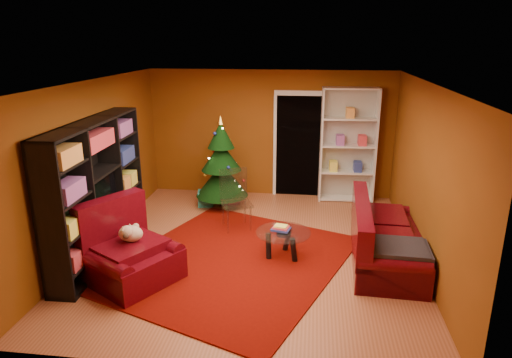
# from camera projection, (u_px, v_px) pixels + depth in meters

# --- Properties ---
(floor) EXTENTS (5.00, 5.50, 0.05)m
(floor) POSITION_uv_depth(u_px,v_px,m) (253.00, 251.00, 7.21)
(floor) COLOR #964E2F
(floor) RESTS_ON ground
(ceiling) EXTENTS (5.00, 5.50, 0.05)m
(ceiling) POSITION_uv_depth(u_px,v_px,m) (252.00, 81.00, 6.42)
(ceiling) COLOR silver
(ceiling) RESTS_ON wall_back
(wall_back) EXTENTS (5.00, 0.05, 2.60)m
(wall_back) POSITION_uv_depth(u_px,v_px,m) (270.00, 134.00, 9.44)
(wall_back) COLOR brown
(wall_back) RESTS_ON ground
(wall_left) EXTENTS (0.05, 5.50, 2.60)m
(wall_left) POSITION_uv_depth(u_px,v_px,m) (93.00, 165.00, 7.12)
(wall_left) COLOR brown
(wall_left) RESTS_ON ground
(wall_right) EXTENTS (0.05, 5.50, 2.60)m
(wall_right) POSITION_uv_depth(u_px,v_px,m) (428.00, 177.00, 6.51)
(wall_right) COLOR brown
(wall_right) RESTS_ON ground
(doorway) EXTENTS (1.06, 0.60, 2.16)m
(doorway) POSITION_uv_depth(u_px,v_px,m) (299.00, 147.00, 9.40)
(doorway) COLOR black
(doorway) RESTS_ON floor
(rug) EXTENTS (4.06, 4.34, 0.02)m
(rug) POSITION_uv_depth(u_px,v_px,m) (231.00, 261.00, 6.81)
(rug) COLOR #650902
(rug) RESTS_ON floor
(media_unit) EXTENTS (0.50, 2.72, 2.07)m
(media_unit) POSITION_uv_depth(u_px,v_px,m) (97.00, 190.00, 6.76)
(media_unit) COLOR black
(media_unit) RESTS_ON floor
(christmas_tree) EXTENTS (1.04, 1.04, 1.82)m
(christmas_tree) POSITION_uv_depth(u_px,v_px,m) (221.00, 163.00, 8.83)
(christmas_tree) COLOR black
(christmas_tree) RESTS_ON floor
(gift_box_teal) EXTENTS (0.35, 0.35, 0.30)m
(gift_box_teal) POSITION_uv_depth(u_px,v_px,m) (206.00, 198.00, 9.08)
(gift_box_teal) COLOR teal
(gift_box_teal) RESTS_ON floor
(gift_box_red) EXTENTS (0.31, 0.31, 0.24)m
(gift_box_red) POSITION_uv_depth(u_px,v_px,m) (233.00, 198.00, 9.19)
(gift_box_red) COLOR maroon
(gift_box_red) RESTS_ON floor
(white_bookshelf) EXTENTS (1.10, 0.44, 2.35)m
(white_bookshelf) POSITION_uv_depth(u_px,v_px,m) (348.00, 146.00, 9.10)
(white_bookshelf) COLOR white
(white_bookshelf) RESTS_ON floor
(armchair) EXTENTS (1.59, 1.59, 0.90)m
(armchair) POSITION_uv_depth(u_px,v_px,m) (131.00, 251.00, 6.16)
(armchair) COLOR #46050E
(armchair) RESTS_ON rug
(dog) EXTENTS (0.46, 0.50, 0.29)m
(dog) POSITION_uv_depth(u_px,v_px,m) (131.00, 233.00, 6.17)
(dog) COLOR beige
(dog) RESTS_ON armchair
(sofa) EXTENTS (1.07, 2.19, 0.92)m
(sofa) POSITION_uv_depth(u_px,v_px,m) (387.00, 232.00, 6.72)
(sofa) COLOR #46050E
(sofa) RESTS_ON rug
(coffee_table) EXTENTS (0.99, 0.99, 0.52)m
(coffee_table) POSITION_uv_depth(u_px,v_px,m) (283.00, 244.00, 6.89)
(coffee_table) COLOR gray
(coffee_table) RESTS_ON rug
(acrylic_chair) EXTENTS (0.65, 0.68, 0.95)m
(acrylic_chair) POSITION_uv_depth(u_px,v_px,m) (236.00, 204.00, 7.84)
(acrylic_chair) COLOR #66605B
(acrylic_chair) RESTS_ON rug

